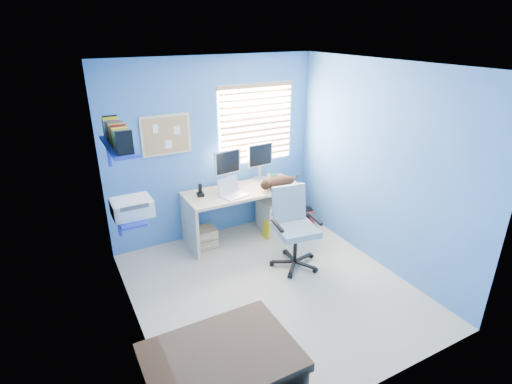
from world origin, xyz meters
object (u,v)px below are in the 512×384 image
cat (279,182)px  tower_pc (268,216)px  laptop (234,188)px  desk (243,214)px  office_chair (294,237)px

cat → tower_pc: (-0.06, 0.20, -0.60)m
laptop → desk: bearing=20.7°
tower_pc → office_chair: bearing=-99.5°
laptop → office_chair: office_chair is taller
desk → tower_pc: size_ratio=3.62×
cat → tower_pc: cat is taller
cat → tower_pc: bearing=97.6°
laptop → office_chair: size_ratio=0.33×
laptop → office_chair: (0.45, -0.78, -0.47)m
laptop → tower_pc: 0.90m
cat → office_chair: office_chair is taller
desk → office_chair: size_ratio=1.62×
laptop → cat: (0.68, -0.02, -0.03)m
laptop → cat: 0.68m
cat → office_chair: size_ratio=0.46×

